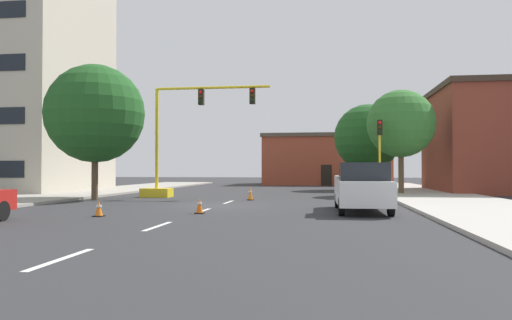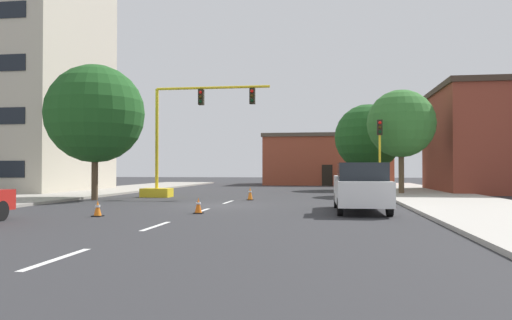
{
  "view_description": "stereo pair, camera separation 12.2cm",
  "coord_description": "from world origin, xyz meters",
  "px_view_note": "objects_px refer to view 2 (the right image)",
  "views": [
    {
      "loc": [
        5.06,
        -22.85,
        1.74
      ],
      "look_at": [
        0.66,
        8.12,
        2.33
      ],
      "focal_mm": 34.32,
      "sensor_mm": 36.0,
      "label": 1
    },
    {
      "loc": [
        5.18,
        -22.84,
        1.74
      ],
      "look_at": [
        0.66,
        8.12,
        2.33
      ],
      "focal_mm": 34.32,
      "sensor_mm": 36.0,
      "label": 2
    }
  ],
  "objects_px": {
    "traffic_cone_roadside_c": "(198,206)",
    "traffic_signal_gantry": "(172,162)",
    "traffic_cone_roadside_b": "(98,209)",
    "tree_left_near": "(95,114)",
    "pickup_truck_white": "(361,188)",
    "traffic_cone_roadside_a": "(250,194)",
    "tree_right_mid": "(401,124)",
    "tree_right_far": "(368,137)",
    "traffic_light_pole_right": "(380,140)"
  },
  "relations": [
    {
      "from": "traffic_cone_roadside_b",
      "to": "traffic_cone_roadside_c",
      "type": "bearing_deg",
      "value": 26.72
    },
    {
      "from": "traffic_cone_roadside_c",
      "to": "traffic_cone_roadside_b",
      "type": "bearing_deg",
      "value": -153.28
    },
    {
      "from": "tree_right_far",
      "to": "traffic_cone_roadside_a",
      "type": "distance_m",
      "value": 16.83
    },
    {
      "from": "tree_right_mid",
      "to": "pickup_truck_white",
      "type": "relative_size",
      "value": 1.3
    },
    {
      "from": "traffic_light_pole_right",
      "to": "traffic_cone_roadside_b",
      "type": "height_order",
      "value": "traffic_light_pole_right"
    },
    {
      "from": "tree_left_near",
      "to": "tree_right_mid",
      "type": "xyz_separation_m",
      "value": [
        17.87,
        7.65,
        -0.09
      ]
    },
    {
      "from": "tree_left_near",
      "to": "pickup_truck_white",
      "type": "xyz_separation_m",
      "value": [
        14.33,
        -5.67,
        -3.89
      ]
    },
    {
      "from": "tree_left_near",
      "to": "traffic_cone_roadside_c",
      "type": "relative_size",
      "value": 12.09
    },
    {
      "from": "pickup_truck_white",
      "to": "traffic_cone_roadside_c",
      "type": "xyz_separation_m",
      "value": [
        -6.34,
        -1.66,
        -0.67
      ]
    },
    {
      "from": "traffic_light_pole_right",
      "to": "tree_right_mid",
      "type": "distance_m",
      "value": 3.33
    },
    {
      "from": "traffic_signal_gantry",
      "to": "traffic_cone_roadside_c",
      "type": "xyz_separation_m",
      "value": [
        4.55,
        -10.61,
        -1.87
      ]
    },
    {
      "from": "tree_left_near",
      "to": "traffic_cone_roadside_b",
      "type": "bearing_deg",
      "value": -62.81
    },
    {
      "from": "traffic_cone_roadside_b",
      "to": "traffic_cone_roadside_c",
      "type": "xyz_separation_m",
      "value": [
        3.35,
        1.69,
        0.02
      ]
    },
    {
      "from": "tree_left_near",
      "to": "traffic_signal_gantry",
      "type": "bearing_deg",
      "value": 43.73
    },
    {
      "from": "tree_left_near",
      "to": "tree_right_mid",
      "type": "height_order",
      "value": "tree_left_near"
    },
    {
      "from": "pickup_truck_white",
      "to": "traffic_cone_roadside_a",
      "type": "relative_size",
      "value": 7.17
    },
    {
      "from": "traffic_signal_gantry",
      "to": "traffic_light_pole_right",
      "type": "xyz_separation_m",
      "value": [
        12.78,
        1.76,
        1.35
      ]
    },
    {
      "from": "tree_right_far",
      "to": "pickup_truck_white",
      "type": "relative_size",
      "value": 1.32
    },
    {
      "from": "traffic_cone_roadside_a",
      "to": "traffic_cone_roadside_c",
      "type": "distance_m",
      "value": 8.51
    },
    {
      "from": "traffic_light_pole_right",
      "to": "pickup_truck_white",
      "type": "height_order",
      "value": "traffic_light_pole_right"
    },
    {
      "from": "traffic_signal_gantry",
      "to": "tree_right_far",
      "type": "height_order",
      "value": "tree_right_far"
    },
    {
      "from": "tree_right_far",
      "to": "traffic_cone_roadside_b",
      "type": "height_order",
      "value": "tree_right_far"
    },
    {
      "from": "traffic_cone_roadside_c",
      "to": "pickup_truck_white",
      "type": "bearing_deg",
      "value": 14.7
    },
    {
      "from": "traffic_cone_roadside_a",
      "to": "traffic_cone_roadside_b",
      "type": "xyz_separation_m",
      "value": [
        -4.06,
        -10.17,
        -0.08
      ]
    },
    {
      "from": "pickup_truck_white",
      "to": "traffic_cone_roadside_b",
      "type": "height_order",
      "value": "pickup_truck_white"
    },
    {
      "from": "tree_right_far",
      "to": "traffic_cone_roadside_b",
      "type": "relative_size",
      "value": 12.08
    },
    {
      "from": "traffic_cone_roadside_c",
      "to": "tree_right_far",
      "type": "bearing_deg",
      "value": 69.92
    },
    {
      "from": "tree_right_mid",
      "to": "traffic_cone_roadside_b",
      "type": "height_order",
      "value": "tree_right_mid"
    },
    {
      "from": "tree_right_far",
      "to": "traffic_cone_roadside_c",
      "type": "relative_size",
      "value": 11.32
    },
    {
      "from": "traffic_signal_gantry",
      "to": "pickup_truck_white",
      "type": "xyz_separation_m",
      "value": [
        10.89,
        -8.95,
        -1.2
      ]
    },
    {
      "from": "pickup_truck_white",
      "to": "traffic_cone_roadside_b",
      "type": "relative_size",
      "value": 9.18
    },
    {
      "from": "traffic_light_pole_right",
      "to": "traffic_cone_roadside_c",
      "type": "xyz_separation_m",
      "value": [
        -8.22,
        -12.37,
        -3.22
      ]
    },
    {
      "from": "traffic_signal_gantry",
      "to": "tree_right_mid",
      "type": "relative_size",
      "value": 1.14
    },
    {
      "from": "traffic_light_pole_right",
      "to": "pickup_truck_white",
      "type": "relative_size",
      "value": 0.88
    },
    {
      "from": "traffic_signal_gantry",
      "to": "traffic_light_pole_right",
      "type": "distance_m",
      "value": 12.97
    },
    {
      "from": "tree_right_far",
      "to": "tree_left_near",
      "type": "bearing_deg",
      "value": -136.39
    },
    {
      "from": "traffic_light_pole_right",
      "to": "tree_left_near",
      "type": "distance_m",
      "value": 17.02
    },
    {
      "from": "traffic_light_pole_right",
      "to": "tree_right_mid",
      "type": "height_order",
      "value": "tree_right_mid"
    },
    {
      "from": "pickup_truck_white",
      "to": "traffic_cone_roadside_c",
      "type": "relative_size",
      "value": 8.6
    },
    {
      "from": "traffic_cone_roadside_c",
      "to": "traffic_signal_gantry",
      "type": "bearing_deg",
      "value": 113.22
    },
    {
      "from": "tree_left_near",
      "to": "traffic_cone_roadside_c",
      "type": "xyz_separation_m",
      "value": [
        7.98,
        -7.33,
        -4.56
      ]
    },
    {
      "from": "tree_right_far",
      "to": "tree_right_mid",
      "type": "height_order",
      "value": "tree_right_far"
    },
    {
      "from": "traffic_signal_gantry",
      "to": "traffic_cone_roadside_b",
      "type": "bearing_deg",
      "value": -84.42
    },
    {
      "from": "traffic_cone_roadside_b",
      "to": "traffic_cone_roadside_c",
      "type": "distance_m",
      "value": 3.75
    },
    {
      "from": "traffic_cone_roadside_b",
      "to": "traffic_cone_roadside_c",
      "type": "height_order",
      "value": "traffic_cone_roadside_c"
    },
    {
      "from": "tree_left_near",
      "to": "traffic_cone_roadside_b",
      "type": "relative_size",
      "value": 12.91
    },
    {
      "from": "tree_left_near",
      "to": "traffic_cone_roadside_b",
      "type": "xyz_separation_m",
      "value": [
        4.63,
        -9.02,
        -4.58
      ]
    },
    {
      "from": "traffic_cone_roadside_c",
      "to": "tree_left_near",
      "type": "bearing_deg",
      "value": 137.44
    },
    {
      "from": "tree_right_mid",
      "to": "traffic_cone_roadside_a",
      "type": "bearing_deg",
      "value": -144.71
    },
    {
      "from": "tree_right_far",
      "to": "tree_right_mid",
      "type": "relative_size",
      "value": 1.02
    }
  ]
}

